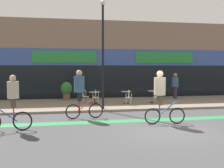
% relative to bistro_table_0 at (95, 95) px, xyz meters
% --- Properties ---
extents(ground_plane, '(120.00, 120.00, 0.00)m').
position_rel_bistro_table_0_xyz_m(ground_plane, '(1.96, -7.16, -0.63)').
color(ground_plane, '#424244').
extents(sidewalk_slab, '(40.00, 5.50, 0.12)m').
position_rel_bistro_table_0_xyz_m(sidewalk_slab, '(1.96, 0.09, -0.57)').
color(sidewalk_slab, gray).
rests_on(sidewalk_slab, ground).
extents(storefront_facade, '(40.00, 4.06, 5.82)m').
position_rel_bistro_table_0_xyz_m(storefront_facade, '(1.96, 4.80, 2.26)').
color(storefront_facade, '#7F6656').
rests_on(storefront_facade, ground).
extents(bike_lane_stripe, '(36.00, 0.70, 0.01)m').
position_rel_bistro_table_0_xyz_m(bike_lane_stripe, '(1.96, -5.15, -0.63)').
color(bike_lane_stripe, '#2D844C').
rests_on(bike_lane_stripe, ground).
extents(bistro_table_0, '(0.70, 0.70, 0.72)m').
position_rel_bistro_table_0_xyz_m(bistro_table_0, '(0.00, 0.00, 0.00)').
color(bistro_table_0, black).
rests_on(bistro_table_0, sidewalk_slab).
extents(bistro_table_1, '(0.63, 0.63, 0.76)m').
position_rel_bistro_table_0_xyz_m(bistro_table_1, '(1.93, -0.42, 0.02)').
color(bistro_table_1, black).
rests_on(bistro_table_1, sidewalk_slab).
extents(bistro_table_2, '(0.67, 0.67, 0.77)m').
position_rel_bistro_table_0_xyz_m(bistro_table_2, '(3.69, -0.43, 0.03)').
color(bistro_table_2, black).
rests_on(bistro_table_2, sidewalk_slab).
extents(cafe_chair_0_near, '(0.43, 0.59, 0.90)m').
position_rel_bistro_table_0_xyz_m(cafe_chair_0_near, '(-0.01, -0.63, 0.00)').
color(cafe_chair_0_near, beige).
rests_on(cafe_chair_0_near, sidewalk_slab).
extents(cafe_chair_0_side, '(0.59, 0.43, 0.90)m').
position_rel_bistro_table_0_xyz_m(cafe_chair_0_side, '(-0.63, -0.01, 0.00)').
color(cafe_chair_0_side, beige).
rests_on(cafe_chair_0_side, sidewalk_slab).
extents(cafe_chair_1_near, '(0.43, 0.59, 0.90)m').
position_rel_bistro_table_0_xyz_m(cafe_chair_1_near, '(1.93, -1.04, 0.00)').
color(cafe_chair_1_near, beige).
rests_on(cafe_chair_1_near, sidewalk_slab).
extents(cafe_chair_2_near, '(0.42, 0.58, 0.90)m').
position_rel_bistro_table_0_xyz_m(cafe_chair_2_near, '(3.70, -1.06, 0.00)').
color(cafe_chair_2_near, beige).
rests_on(cafe_chair_2_near, sidewalk_slab).
extents(planter_pot, '(0.77, 0.77, 1.27)m').
position_rel_bistro_table_0_xyz_m(planter_pot, '(-1.72, 1.91, 0.20)').
color(planter_pot, brown).
rests_on(planter_pot, sidewalk_slab).
extents(lamp_post, '(0.26, 0.26, 5.79)m').
position_rel_bistro_table_0_xyz_m(lamp_post, '(0.18, -2.37, 2.79)').
color(lamp_post, black).
rests_on(lamp_post, sidewalk_slab).
extents(cyclist_0, '(1.73, 0.55, 2.23)m').
position_rel_bistro_table_0_xyz_m(cyclist_0, '(2.06, -6.03, 0.70)').
color(cyclist_0, black).
rests_on(cyclist_0, ground).
extents(cyclist_1, '(1.75, 0.57, 2.25)m').
position_rel_bistro_table_0_xyz_m(cyclist_1, '(-1.15, -4.25, 0.71)').
color(cyclist_1, black).
rests_on(cyclist_1, ground).
extents(cyclist_2, '(1.83, 0.48, 2.09)m').
position_rel_bistro_table_0_xyz_m(cyclist_2, '(-3.81, -6.13, 0.53)').
color(cyclist_2, black).
rests_on(cyclist_2, ground).
extents(pedestrian_near_end, '(0.49, 0.49, 1.85)m').
position_rel_bistro_table_0_xyz_m(pedestrian_near_end, '(5.99, 1.40, 0.58)').
color(pedestrian_near_end, '#382D47').
rests_on(pedestrian_near_end, sidewalk_slab).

